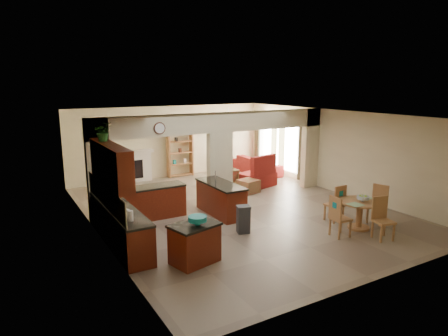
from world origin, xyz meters
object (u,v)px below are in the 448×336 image
kitchen_island (195,243)px  sofa (257,165)px  dining_table (360,210)px  armchair (226,177)px

kitchen_island → sofa: size_ratio=0.47×
dining_table → sofa: 6.72m
sofa → armchair: (-2.16, -1.11, -0.02)m
kitchen_island → sofa: kitchen_island is taller
kitchen_island → armchair: bearing=39.9°
dining_table → sofa: (1.40, 6.57, -0.15)m
kitchen_island → armchair: kitchen_island is taller
dining_table → armchair: dining_table is taller
dining_table → armchair: size_ratio=1.51×
kitchen_island → dining_table: bearing=-18.2°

